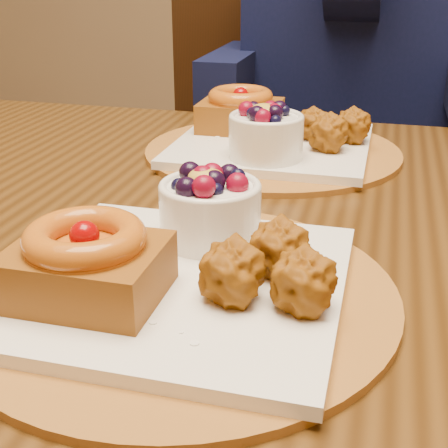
% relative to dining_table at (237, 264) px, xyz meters
% --- Properties ---
extents(dining_table, '(1.60, 0.90, 0.76)m').
position_rel_dining_table_xyz_m(dining_table, '(0.00, 0.00, 0.00)').
color(dining_table, '#331D09').
rests_on(dining_table, ground).
extents(place_setting_near, '(0.38, 0.38, 0.09)m').
position_rel_dining_table_xyz_m(place_setting_near, '(-0.00, -0.21, 0.11)').
color(place_setting_near, brown).
rests_on(place_setting_near, dining_table).
extents(place_setting_far, '(0.38, 0.38, 0.09)m').
position_rel_dining_table_xyz_m(place_setting_far, '(-0.00, 0.21, 0.11)').
color(place_setting_far, brown).
rests_on(place_setting_far, dining_table).
extents(chair_far, '(0.58, 0.58, 0.98)m').
position_rel_dining_table_xyz_m(chair_far, '(-0.13, 0.83, -0.14)').
color(chair_far, black).
rests_on(chair_far, ground).
extents(diner, '(0.54, 0.51, 0.88)m').
position_rel_dining_table_xyz_m(diner, '(0.08, 0.71, 0.26)').
color(diner, black).
rests_on(diner, ground).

